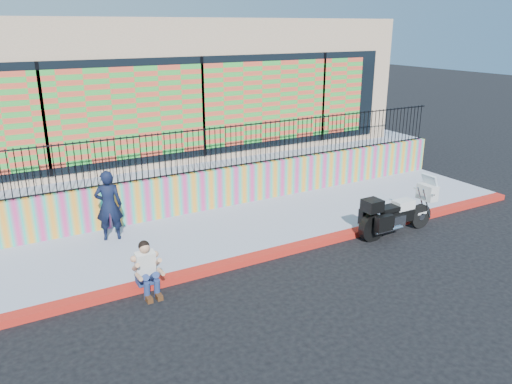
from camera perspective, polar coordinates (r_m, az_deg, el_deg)
ground at (r=11.66m, az=2.70°, el=-7.15°), size 90.00×90.00×0.00m
red_curb at (r=11.63m, az=2.71°, el=-6.82°), size 16.00×0.30×0.15m
sidewalk at (r=12.93m, az=-1.20°, el=-4.11°), size 16.00×3.00×0.15m
mural_wall at (r=14.05m, az=-4.33°, el=0.44°), size 16.00×0.20×1.10m
metal_fence at (r=13.74m, az=-4.44°, el=5.01°), size 15.80×0.04×1.20m
elevated_platform at (r=18.65m, az=-11.11°, el=4.45°), size 16.00×10.00×1.25m
storefront_building at (r=18.00m, az=-11.40°, el=12.43°), size 14.00×8.06×4.00m
police_motorcycle at (r=13.01m, az=15.75°, el=-2.21°), size 2.29×0.76×1.43m
police_officer at (r=12.29m, az=-16.48°, el=-1.48°), size 0.70×0.55×1.71m
seated_man at (r=10.08m, az=-12.24°, el=-9.07°), size 0.54×0.71×1.06m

